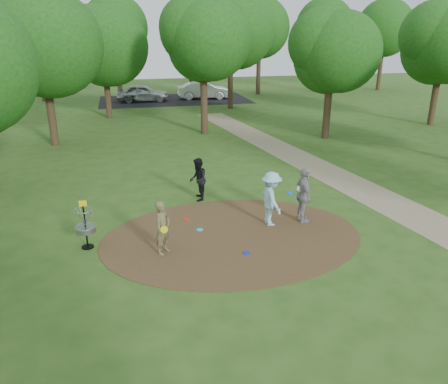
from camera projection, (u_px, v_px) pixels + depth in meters
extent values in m
plane|color=#2D5119|center=(233.00, 237.00, 14.06)|extent=(100.00, 100.00, 0.00)
cylinder|color=#47301C|center=(233.00, 236.00, 14.05)|extent=(8.40, 8.40, 0.02)
cube|color=#8C7A5B|center=(379.00, 198.00, 17.30)|extent=(7.55, 39.89, 0.01)
cube|color=black|center=(175.00, 100.00, 41.85)|extent=(14.00, 8.00, 0.01)
imported|color=brown|center=(163.00, 228.00, 12.75)|extent=(0.68, 0.72, 1.65)
cylinder|color=yellow|center=(164.00, 230.00, 12.53)|extent=(0.22, 0.05, 0.22)
imported|color=#99CDE4|center=(271.00, 199.00, 14.62)|extent=(0.80, 1.27, 1.87)
cylinder|color=blue|center=(290.00, 194.00, 14.66)|extent=(0.31, 0.31, 0.08)
imported|color=black|center=(198.00, 180.00, 16.83)|extent=(0.76, 0.91, 1.67)
cylinder|color=blue|center=(203.00, 181.00, 16.90)|extent=(0.23, 0.11, 0.22)
imported|color=gray|center=(304.00, 195.00, 14.81)|extent=(0.54, 1.17, 1.95)
cylinder|color=silver|center=(300.00, 189.00, 14.64)|extent=(0.23, 0.09, 0.22)
cylinder|color=#1BD1DF|center=(200.00, 230.00, 14.47)|extent=(0.22, 0.22, 0.02)
cylinder|color=#0C23CD|center=(246.00, 253.00, 12.96)|extent=(0.22, 0.22, 0.02)
cylinder|color=red|center=(186.00, 219.00, 15.27)|extent=(0.22, 0.22, 0.02)
imported|color=#A4A8AC|center=(143.00, 93.00, 40.39)|extent=(4.80, 2.19, 1.60)
imported|color=#B9BDC1|center=(204.00, 90.00, 42.02)|extent=(5.12, 2.14, 1.65)
cylinder|color=black|center=(86.00, 227.00, 13.12)|extent=(0.05, 0.05, 1.35)
cylinder|color=black|center=(88.00, 247.00, 13.34)|extent=(0.36, 0.36, 0.04)
cylinder|color=gray|center=(86.00, 229.00, 13.14)|extent=(0.60, 0.60, 0.16)
torus|color=gray|center=(86.00, 227.00, 13.11)|extent=(0.63, 0.63, 0.03)
torus|color=gray|center=(83.00, 210.00, 12.92)|extent=(0.58, 0.58, 0.02)
cube|color=yellow|center=(83.00, 204.00, 12.85)|extent=(0.22, 0.02, 0.18)
cylinder|color=#332316|center=(51.00, 112.00, 24.64)|extent=(0.44, 0.44, 3.80)
sphere|color=#194612|center=(42.00, 48.00, 23.44)|extent=(5.67, 5.67, 5.67)
cylinder|color=#332316|center=(204.00, 101.00, 27.45)|extent=(0.44, 0.44, 4.18)
sphere|color=#194612|center=(203.00, 43.00, 26.26)|extent=(4.84, 4.84, 4.84)
cylinder|color=#332316|center=(327.00, 109.00, 26.33)|extent=(0.44, 0.44, 3.61)
sphere|color=#194612|center=(332.00, 55.00, 25.27)|extent=(4.61, 4.61, 4.61)
cylinder|color=#332316|center=(108.00, 95.00, 32.66)|extent=(0.44, 0.44, 3.42)
sphere|color=#194612|center=(103.00, 49.00, 31.52)|extent=(5.63, 5.63, 5.63)
cylinder|color=#332316|center=(230.00, 82.00, 36.49)|extent=(0.44, 0.44, 4.37)
sphere|color=#194612|center=(231.00, 33.00, 35.15)|extent=(6.13, 6.13, 6.13)
cylinder|color=#332316|center=(434.00, 97.00, 30.09)|extent=(0.44, 0.44, 3.80)
sphere|color=#194612|center=(443.00, 46.00, 28.92)|extent=(5.29, 5.29, 5.29)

